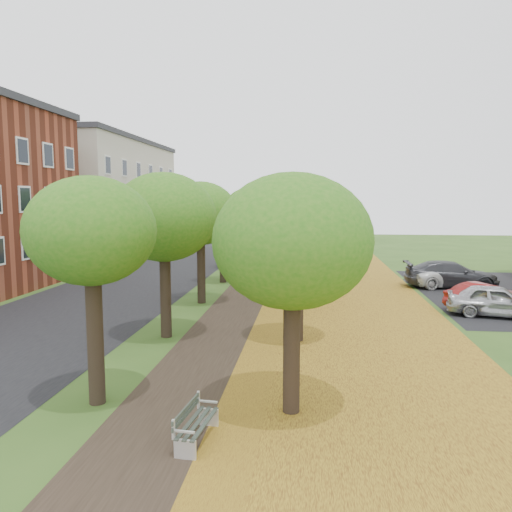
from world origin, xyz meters
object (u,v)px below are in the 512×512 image
(car_silver, at_px, (497,301))
(car_grey, at_px, (451,274))
(bench, at_px, (195,423))
(car_white, at_px, (449,275))
(car_red, at_px, (486,296))

(car_silver, distance_m, car_grey, 7.05)
(bench, height_order, car_white, car_white)
(car_red, height_order, car_white, car_white)
(car_red, xyz_separation_m, car_white, (0.00, 6.04, 0.03))
(bench, distance_m, car_red, 17.07)
(car_silver, distance_m, car_white, 7.35)
(car_silver, bearing_deg, car_grey, 12.89)
(car_silver, xyz_separation_m, car_white, (0.00, 7.35, -0.05))
(bench, bearing_deg, car_silver, -33.58)
(car_red, xyz_separation_m, car_grey, (0.00, 5.74, 0.13))
(bench, xyz_separation_m, car_grey, (10.34, 19.32, 0.35))
(car_white, bearing_deg, car_silver, 164.36)
(bench, bearing_deg, car_grey, -21.63)
(bench, relative_size, car_grey, 0.32)
(car_silver, bearing_deg, bench, 152.80)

